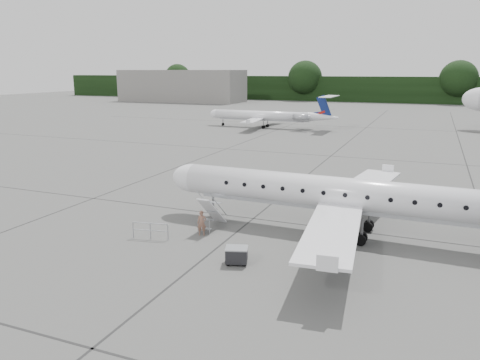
% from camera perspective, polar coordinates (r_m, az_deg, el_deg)
% --- Properties ---
extents(ground, '(320.00, 320.00, 0.00)m').
position_cam_1_polar(ground, '(27.53, 8.58, -8.00)').
color(ground, '#555553').
rests_on(ground, ground).
extents(treeline, '(260.00, 4.00, 8.00)m').
position_cam_1_polar(treeline, '(155.23, 20.50, 10.24)').
color(treeline, black).
rests_on(treeline, ground).
extents(terminal_building, '(40.00, 14.00, 10.00)m').
position_cam_1_polar(terminal_building, '(154.95, -7.12, 11.32)').
color(terminal_building, slate).
rests_on(terminal_building, ground).
extents(main_regional_jet, '(28.32, 20.74, 7.13)m').
position_cam_1_polar(main_regional_jet, '(28.82, 13.43, 0.17)').
color(main_regional_jet, silver).
rests_on(main_regional_jet, ground).
extents(airstair, '(0.91, 2.52, 2.24)m').
position_cam_1_polar(airstair, '(29.91, -3.42, -3.87)').
color(airstair, silver).
rests_on(airstair, ground).
extents(passenger, '(0.66, 0.56, 1.55)m').
position_cam_1_polar(passenger, '(28.84, -4.68, -5.26)').
color(passenger, brown).
rests_on(passenger, ground).
extents(safety_railing, '(2.17, 0.51, 1.00)m').
position_cam_1_polar(safety_railing, '(28.70, -10.87, -6.14)').
color(safety_railing, '#919499').
rests_on(safety_railing, ground).
extents(baggage_cart, '(1.34, 1.20, 0.97)m').
position_cam_1_polar(baggage_cart, '(24.75, -0.41, -9.14)').
color(baggage_cart, black).
rests_on(baggage_cart, ground).
extents(bg_regional_left, '(22.63, 16.48, 5.87)m').
position_cam_1_polar(bg_regional_left, '(83.20, 2.62, 8.41)').
color(bg_regional_left, silver).
rests_on(bg_regional_left, ground).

